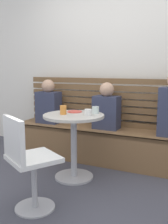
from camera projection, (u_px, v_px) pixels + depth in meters
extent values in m
plane|color=#42424C|center=(60.00, 199.00, 2.55)|extent=(8.00, 8.00, 0.00)
cube|color=white|center=(117.00, 54.00, 3.76)|extent=(5.20, 0.10, 2.90)
cube|color=brown|center=(105.00, 145.00, 3.58)|extent=(2.70, 0.52, 0.44)
cube|color=brown|center=(98.00, 135.00, 3.33)|extent=(2.70, 0.04, 0.04)
cube|color=brown|center=(111.00, 123.00, 3.75)|extent=(2.65, 0.04, 0.07)
cube|color=brown|center=(112.00, 116.00, 3.73)|extent=(2.65, 0.04, 0.07)
cube|color=brown|center=(112.00, 109.00, 3.71)|extent=(2.65, 0.04, 0.07)
cube|color=brown|center=(112.00, 102.00, 3.70)|extent=(2.65, 0.04, 0.07)
cube|color=brown|center=(112.00, 95.00, 3.68)|extent=(2.65, 0.04, 0.07)
cube|color=brown|center=(112.00, 88.00, 3.67)|extent=(2.65, 0.04, 0.07)
cube|color=brown|center=(112.00, 81.00, 3.65)|extent=(2.65, 0.04, 0.07)
cylinder|color=#ADADB2|center=(74.00, 177.00, 3.05)|extent=(0.44, 0.44, 0.02)
cylinder|color=#ADADB2|center=(74.00, 147.00, 2.99)|extent=(0.07, 0.07, 0.69)
cylinder|color=#B7B2A8|center=(74.00, 116.00, 2.93)|extent=(0.68, 0.68, 0.03)
cylinder|color=#ADADB2|center=(35.00, 207.00, 2.38)|extent=(0.36, 0.36, 0.02)
cylinder|color=#ADADB2|center=(34.00, 185.00, 2.35)|extent=(0.05, 0.05, 0.45)
cube|color=white|center=(34.00, 158.00, 2.31)|extent=(0.55, 0.55, 0.04)
cube|color=white|center=(14.00, 139.00, 2.18)|extent=(0.37, 0.23, 0.36)
cube|color=#333851|center=(107.00, 112.00, 3.54)|extent=(0.34, 0.22, 0.44)
sphere|color=tan|center=(107.00, 90.00, 3.49)|extent=(0.19, 0.19, 0.19)
cube|color=#333851|center=(49.00, 107.00, 3.93)|extent=(0.34, 0.22, 0.46)
sphere|color=tan|center=(48.00, 86.00, 3.87)|extent=(0.19, 0.19, 0.19)
cylinder|color=silver|center=(95.00, 110.00, 2.98)|extent=(0.08, 0.08, 0.08)
cylinder|color=orange|center=(63.00, 110.00, 2.93)|extent=(0.07, 0.07, 0.10)
cylinder|color=white|center=(88.00, 112.00, 2.86)|extent=(0.08, 0.08, 0.07)
cylinder|color=#DB4C42|center=(75.00, 112.00, 3.09)|extent=(0.17, 0.17, 0.01)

